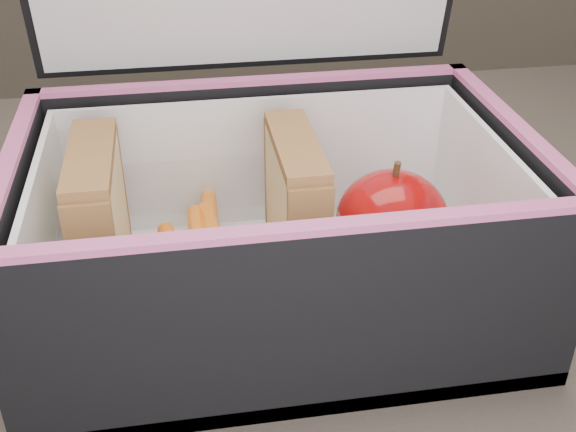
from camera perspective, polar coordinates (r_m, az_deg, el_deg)
The scene contains 8 objects.
kitchen_table at distance 0.59m, azimuth 1.48°, elevation -12.09°, with size 1.20×0.80×0.75m.
lunch_bag at distance 0.47m, azimuth -1.08°, elevation 0.18°, with size 0.32×0.26×0.33m.
plastic_tub at distance 0.48m, azimuth -6.79°, elevation -2.58°, with size 0.17×0.12×0.07m, color white, non-canonical shape.
sandwich_left at distance 0.47m, azimuth -14.55°, elevation -1.00°, with size 0.03×0.10×0.11m.
sandwich_right at distance 0.47m, azimuth 0.60°, elevation 0.18°, with size 0.03×0.10×0.11m.
carrot_sticks at distance 0.49m, azimuth -7.25°, elevation -3.85°, with size 0.06×0.15×0.03m.
paper_napkin at distance 0.52m, azimuth 8.38°, elevation -3.90°, with size 0.07×0.07×0.01m, color white.
red_apple at distance 0.49m, azimuth 8.21°, elevation -0.45°, with size 0.09×0.09×0.08m.
Camera 1 is at (-0.08, -0.42, 1.07)m, focal length 45.00 mm.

